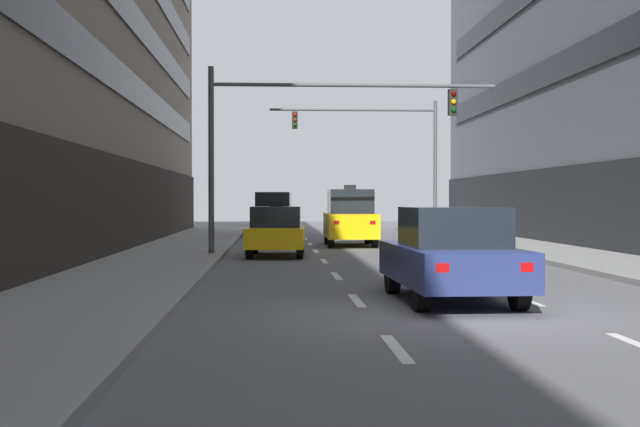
% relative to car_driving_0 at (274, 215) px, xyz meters
% --- Properties ---
extents(ground_plane, '(120.00, 120.00, 0.00)m').
position_rel_car_driving_0_xyz_m(ground_plane, '(3.04, -29.13, -1.10)').
color(ground_plane, slate).
extents(sidewalk_left, '(3.49, 80.00, 0.14)m').
position_rel_car_driving_0_xyz_m(sidewalk_left, '(-3.31, -29.13, -1.03)').
color(sidewalk_left, gray).
rests_on(sidewalk_left, ground).
extents(lane_stripe_l1_s3, '(0.16, 2.00, 0.01)m').
position_rel_car_driving_0_xyz_m(lane_stripe_l1_s3, '(1.50, -32.13, -1.09)').
color(lane_stripe_l1_s3, silver).
rests_on(lane_stripe_l1_s3, ground).
extents(lane_stripe_l1_s4, '(0.16, 2.00, 0.01)m').
position_rel_car_driving_0_xyz_m(lane_stripe_l1_s4, '(1.50, -27.13, -1.09)').
color(lane_stripe_l1_s4, silver).
rests_on(lane_stripe_l1_s4, ground).
extents(lane_stripe_l1_s5, '(0.16, 2.00, 0.01)m').
position_rel_car_driving_0_xyz_m(lane_stripe_l1_s5, '(1.50, -22.13, -1.09)').
color(lane_stripe_l1_s5, silver).
rests_on(lane_stripe_l1_s5, ground).
extents(lane_stripe_l1_s6, '(0.16, 2.00, 0.01)m').
position_rel_car_driving_0_xyz_m(lane_stripe_l1_s6, '(1.50, -17.13, -1.09)').
color(lane_stripe_l1_s6, silver).
rests_on(lane_stripe_l1_s6, ground).
extents(lane_stripe_l1_s7, '(0.16, 2.00, 0.01)m').
position_rel_car_driving_0_xyz_m(lane_stripe_l1_s7, '(1.50, -12.13, -1.09)').
color(lane_stripe_l1_s7, silver).
rests_on(lane_stripe_l1_s7, ground).
extents(lane_stripe_l1_s8, '(0.16, 2.00, 0.01)m').
position_rel_car_driving_0_xyz_m(lane_stripe_l1_s8, '(1.50, -7.13, -1.09)').
color(lane_stripe_l1_s8, silver).
rests_on(lane_stripe_l1_s8, ground).
extents(lane_stripe_l1_s9, '(0.16, 2.00, 0.01)m').
position_rel_car_driving_0_xyz_m(lane_stripe_l1_s9, '(1.50, -2.13, -1.09)').
color(lane_stripe_l1_s9, silver).
rests_on(lane_stripe_l1_s9, ground).
extents(lane_stripe_l1_s10, '(0.16, 2.00, 0.01)m').
position_rel_car_driving_0_xyz_m(lane_stripe_l1_s10, '(1.50, 2.87, -1.09)').
color(lane_stripe_l1_s10, silver).
rests_on(lane_stripe_l1_s10, ground).
extents(lane_stripe_l2_s4, '(0.16, 2.00, 0.01)m').
position_rel_car_driving_0_xyz_m(lane_stripe_l2_s4, '(4.58, -27.13, -1.09)').
color(lane_stripe_l2_s4, silver).
rests_on(lane_stripe_l2_s4, ground).
extents(lane_stripe_l2_s5, '(0.16, 2.00, 0.01)m').
position_rel_car_driving_0_xyz_m(lane_stripe_l2_s5, '(4.58, -22.13, -1.09)').
color(lane_stripe_l2_s5, silver).
rests_on(lane_stripe_l2_s5, ground).
extents(lane_stripe_l2_s6, '(0.16, 2.00, 0.01)m').
position_rel_car_driving_0_xyz_m(lane_stripe_l2_s6, '(4.58, -17.13, -1.09)').
color(lane_stripe_l2_s6, silver).
rests_on(lane_stripe_l2_s6, ground).
extents(lane_stripe_l2_s7, '(0.16, 2.00, 0.01)m').
position_rel_car_driving_0_xyz_m(lane_stripe_l2_s7, '(4.58, -12.13, -1.09)').
color(lane_stripe_l2_s7, silver).
rests_on(lane_stripe_l2_s7, ground).
extents(lane_stripe_l2_s8, '(0.16, 2.00, 0.01)m').
position_rel_car_driving_0_xyz_m(lane_stripe_l2_s8, '(4.58, -7.13, -1.09)').
color(lane_stripe_l2_s8, silver).
rests_on(lane_stripe_l2_s8, ground).
extents(lane_stripe_l2_s9, '(0.16, 2.00, 0.01)m').
position_rel_car_driving_0_xyz_m(lane_stripe_l2_s9, '(4.58, -2.13, -1.09)').
color(lane_stripe_l2_s9, silver).
rests_on(lane_stripe_l2_s9, ground).
extents(lane_stripe_l2_s10, '(0.16, 2.00, 0.01)m').
position_rel_car_driving_0_xyz_m(lane_stripe_l2_s10, '(4.58, 2.87, -1.09)').
color(lane_stripe_l2_s10, silver).
rests_on(lane_stripe_l2_s10, ground).
extents(car_driving_0, '(2.13, 4.65, 2.21)m').
position_rel_car_driving_0_xyz_m(car_driving_0, '(0.00, 0.00, 0.00)').
color(car_driving_0, black).
rests_on(car_driving_0, ground).
extents(taxi_driving_1, '(1.99, 4.37, 1.79)m').
position_rel_car_driving_0_xyz_m(taxi_driving_1, '(0.09, -14.77, -0.30)').
color(taxi_driving_1, black).
rests_on(taxi_driving_1, ground).
extents(car_driving_2, '(2.02, 4.55, 1.69)m').
position_rel_car_driving_0_xyz_m(car_driving_2, '(3.17, -27.37, -0.27)').
color(car_driving_2, black).
rests_on(car_driving_2, ground).
extents(taxi_driving_3, '(2.00, 4.64, 2.42)m').
position_rel_car_driving_0_xyz_m(taxi_driving_3, '(3.04, -8.58, 0.01)').
color(taxi_driving_3, black).
rests_on(taxi_driving_3, ground).
extents(traffic_signal_0, '(9.16, 0.35, 5.90)m').
position_rel_car_driving_0_xyz_m(traffic_signal_0, '(0.94, -15.28, 3.12)').
color(traffic_signal_0, '#4C4C51').
rests_on(traffic_signal_0, sidewalk_left).
extents(traffic_signal_1, '(8.32, 0.35, 6.62)m').
position_rel_car_driving_0_xyz_m(traffic_signal_1, '(5.61, -0.23, 3.59)').
color(traffic_signal_1, '#4C4C51').
rests_on(traffic_signal_1, sidewalk_right).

